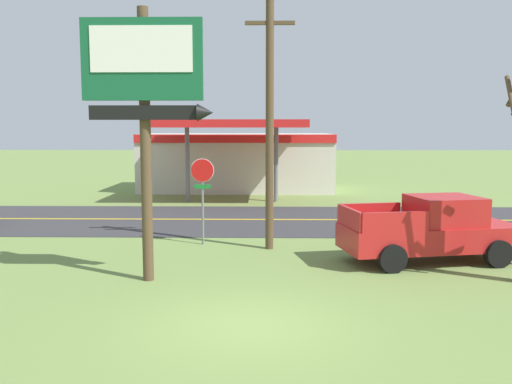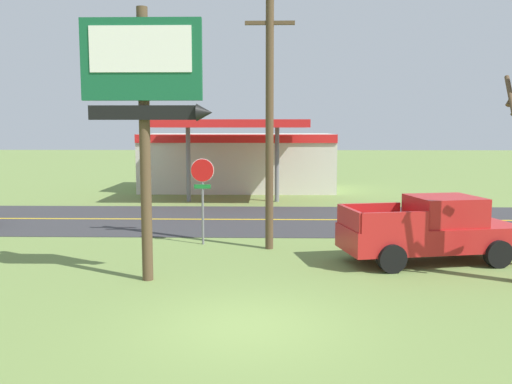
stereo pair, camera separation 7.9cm
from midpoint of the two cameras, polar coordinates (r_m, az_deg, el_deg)
ground_plane at (r=11.52m, az=-0.78°, el=-13.58°), size 180.00×180.00×0.00m
road_asphalt at (r=24.13m, az=0.38°, el=-2.86°), size 140.00×8.00×0.02m
road_centre_line at (r=24.13m, az=0.38°, el=-2.83°), size 126.00×0.20×0.01m
motel_sign at (r=14.39m, az=-11.16°, el=10.07°), size 3.27×0.54×6.98m
stop_sign at (r=18.90m, az=-5.40°, el=0.65°), size 0.80×0.08×2.95m
utility_pole at (r=18.05m, az=1.53°, el=8.47°), size 1.76×0.26×8.58m
gas_station at (r=35.64m, az=-1.76°, el=3.32°), size 12.00×11.50×4.40m
pickup_red_parked_on_lawn at (r=17.31m, az=17.73°, el=-3.74°), size 5.49×3.00×1.96m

